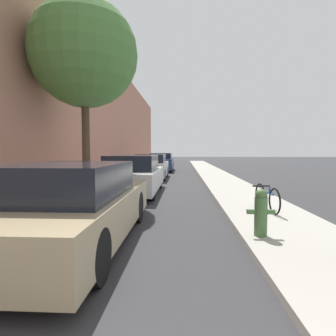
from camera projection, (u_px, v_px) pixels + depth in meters
ground_plane at (167, 180)px, 15.13m from camera, size 120.00×120.00×0.00m
sidewalk_left at (115, 178)px, 15.28m from camera, size 2.00×52.00×0.12m
sidewalk_right at (220, 179)px, 14.97m from camera, size 2.00×52.00×0.12m
building_facade_left at (90, 107)px, 15.11m from camera, size 0.70×52.00×7.95m
parked_car_champagne at (74, 206)px, 4.65m from camera, size 1.83×4.63×1.38m
parked_car_white at (133, 175)px, 10.19m from camera, size 1.88×4.48×1.42m
parked_car_silver at (152, 167)px, 15.69m from camera, size 1.71×4.20×1.40m
parked_car_navy at (161, 162)px, 21.59m from camera, size 1.81×4.31×1.42m
street_tree_near at (84, 54)px, 8.76m from camera, size 3.40×3.40×6.25m
fire_hydrant at (261, 212)px, 4.72m from camera, size 0.47×0.22×0.81m
bicycle at (267, 198)px, 6.72m from camera, size 0.44×1.52×0.62m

